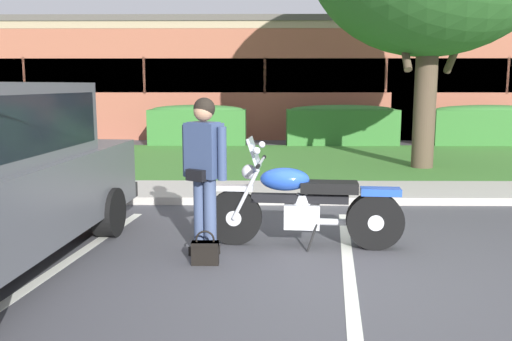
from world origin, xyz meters
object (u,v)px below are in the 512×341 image
hedge_left (198,124)px  handbag (205,251)px  rider_person (204,165)px  brick_building (264,80)px  hedge_center_right (487,125)px  hedge_center_left (342,125)px  motorcycle (311,205)px

hedge_left → handbag: bearing=-82.8°
rider_person → handbag: rider_person is taller
handbag → brick_building: bearing=87.8°
rider_person → brick_building: brick_building is taller
handbag → hedge_center_right: (7.29, 10.72, 0.51)m
rider_person → hedge_center_left: 10.83m
hedge_center_left → hedge_center_right: same height
handbag → hedge_center_left: bearing=74.5°
brick_building → hedge_center_left: bearing=-70.2°
handbag → hedge_left: 10.82m
rider_person → handbag: bearing=-84.2°
hedge_left → brick_building: bearing=72.4°
motorcycle → brick_building: brick_building is taller
rider_person → hedge_center_right: 12.73m
handbag → hedge_center_left: 11.14m
brick_building → hedge_center_right: bearing=-44.0°
hedge_center_right → brick_building: bearing=136.0°
hedge_left → hedge_center_left: (4.32, 0.00, 0.00)m
hedge_center_right → brick_building: (-6.62, 6.38, 1.39)m
motorcycle → rider_person: size_ratio=1.32×
hedge_center_right → hedge_center_left: bearing=180.0°
rider_person → hedge_center_left: bearing=73.9°
motorcycle → hedge_center_left: size_ratio=0.68×
hedge_center_left → brick_building: (-2.30, 6.38, 1.39)m
handbag → hedge_left: size_ratio=0.12×
hedge_left → rider_person: bearing=-82.8°
motorcycle → rider_person: rider_person is taller
hedge_center_left → brick_building: size_ratio=0.14×
hedge_left → brick_building: size_ratio=0.12×
hedge_left → hedge_center_right: size_ratio=0.87×
rider_person → hedge_center_right: bearing=54.9°
motorcycle → hedge_center_right: size_ratio=0.68×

